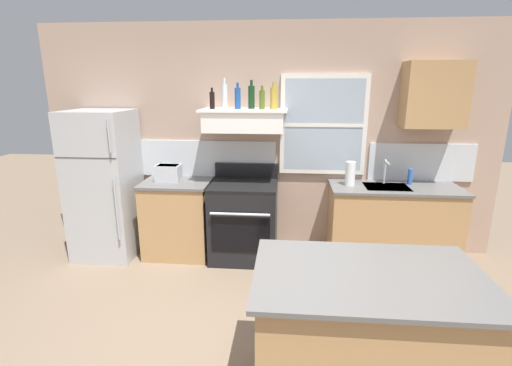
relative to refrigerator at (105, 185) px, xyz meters
The scene contains 18 objects.
back_wall 2.03m from the refrigerator, 11.29° to the left, with size 5.40×0.11×2.70m.
refrigerator is the anchor object (origin of this frame).
counter_left_of_stove 0.94m from the refrigerator, ahead, with size 0.79×0.63×0.91m.
toaster 0.77m from the refrigerator, ahead, with size 0.30×0.20×0.19m.
stove_range 1.70m from the refrigerator, ahead, with size 0.76×0.69×1.09m.
range_hood_shelf 1.82m from the refrigerator, ahead, with size 0.96×0.52×0.24m.
bottle_balsamic_dark 1.63m from the refrigerator, ahead, with size 0.06×0.06×0.23m.
bottle_clear_tall 1.77m from the refrigerator, ahead, with size 0.06×0.06×0.33m.
bottle_blue_liqueur 1.87m from the refrigerator, ahead, with size 0.07×0.07×0.28m.
bottle_dark_green_wine 2.01m from the refrigerator, ahead, with size 0.07×0.07×0.31m.
bottle_olive_oil_square 2.10m from the refrigerator, ahead, with size 0.06×0.06×0.25m.
bottle_champagne_gold_foil 2.22m from the refrigerator, ahead, with size 0.08×0.08×0.29m.
counter_right_with_sink 3.37m from the refrigerator, ahead, with size 1.43×0.63×0.91m.
sink_faucet 3.26m from the refrigerator, ahead, with size 0.03×0.17×0.28m.
paper_towel_roll 2.85m from the refrigerator, ahead, with size 0.11×0.11×0.27m, color white.
dish_soap_bottle 3.54m from the refrigerator, ahead, with size 0.06×0.06×0.18m, color blue.
kitchen_island 3.34m from the refrigerator, 36.63° to the right, with size 1.40×0.90×0.91m.
upper_cabinet_right 3.85m from the refrigerator, ahead, with size 0.64×0.32×0.70m.
Camera 1 is at (0.25, -2.21, 2.02)m, focal length 26.08 mm.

